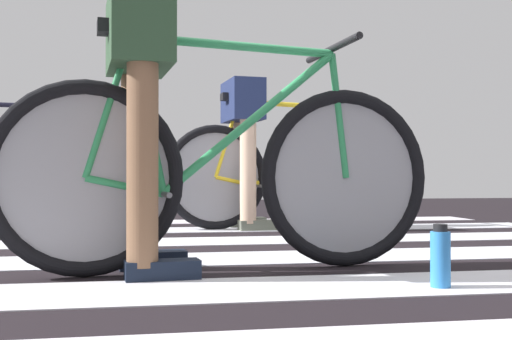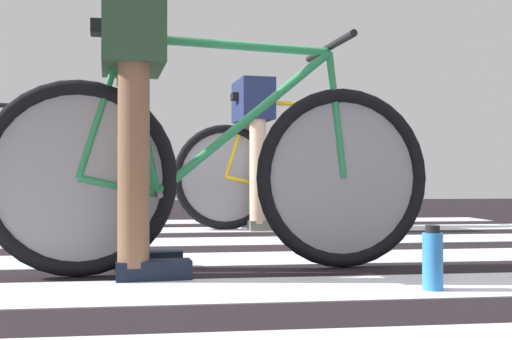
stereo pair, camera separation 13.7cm
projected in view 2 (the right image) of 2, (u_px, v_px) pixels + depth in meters
ground at (153, 265)px, 2.65m from camera, size 18.00×14.00×0.02m
crosswalk_markings at (146, 260)px, 2.72m from camera, size 5.48×5.01×0.00m
bicycle_1_of_3 at (216, 171)px, 2.40m from camera, size 1.73×0.52×0.93m
cyclist_1_of_3 at (134, 93)px, 2.34m from camera, size 0.35×0.43×1.04m
bicycle_2_of_3 at (297, 173)px, 4.41m from camera, size 1.73×0.52×0.93m
cyclist_2_of_3 at (254, 133)px, 4.34m from camera, size 0.35×0.43×1.02m
bicycle_3_of_3 at (4, 173)px, 4.49m from camera, size 1.74×0.52×0.93m
water_bottle at (433, 260)px, 2.00m from camera, size 0.06×0.06×0.21m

